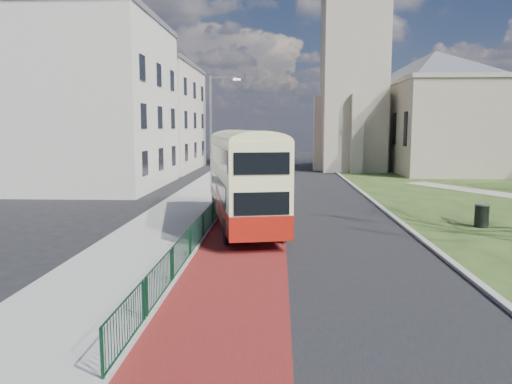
{
  "coord_description": "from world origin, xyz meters",
  "views": [
    {
      "loc": [
        0.21,
        -16.35,
        4.63
      ],
      "look_at": [
        -0.74,
        3.95,
        2.0
      ],
      "focal_mm": 35.0,
      "sensor_mm": 36.0,
      "label": 1
    }
  ],
  "objects": [
    {
      "name": "street_block_near",
      "position": [
        -14.0,
        22.0,
        6.51
      ],
      "size": [
        10.3,
        14.3,
        13.0
      ],
      "color": "beige",
      "rests_on": "ground"
    },
    {
      "name": "ground",
      "position": [
        0.0,
        0.0,
        0.0
      ],
      "size": [
        160.0,
        160.0,
        0.0
      ],
      "primitive_type": "plane",
      "color": "black",
      "rests_on": "ground"
    },
    {
      "name": "pavement_west",
      "position": [
        -5.0,
        20.0,
        0.06
      ],
      "size": [
        4.0,
        120.0,
        0.12
      ],
      "primitive_type": "cube",
      "color": "gray",
      "rests_on": "ground"
    },
    {
      "name": "street_block_far",
      "position": [
        -14.0,
        38.0,
        5.76
      ],
      "size": [
        10.3,
        16.3,
        11.5
      ],
      "color": "beige",
      "rests_on": "ground"
    },
    {
      "name": "pedestrian_railing",
      "position": [
        -2.95,
        4.0,
        0.55
      ],
      "size": [
        0.07,
        24.0,
        1.12
      ],
      "color": "#0B331E",
      "rests_on": "ground"
    },
    {
      "name": "bus",
      "position": [
        -1.42,
        6.52,
        2.47
      ],
      "size": [
        4.37,
        10.61,
        4.33
      ],
      "rotation": [
        0.0,
        0.0,
        0.2
      ],
      "color": "maroon",
      "rests_on": "ground"
    },
    {
      "name": "streetlamp",
      "position": [
        -4.35,
        18.0,
        4.59
      ],
      "size": [
        2.13,
        0.18,
        8.0
      ],
      "color": "gray",
      "rests_on": "pavement_west"
    },
    {
      "name": "bus_lane",
      "position": [
        -1.2,
        20.0,
        0.01
      ],
      "size": [
        3.4,
        120.0,
        0.01
      ],
      "primitive_type": "cube",
      "color": "#591414",
      "rests_on": "ground"
    },
    {
      "name": "road_carriageway",
      "position": [
        1.5,
        20.0,
        0.01
      ],
      "size": [
        9.0,
        120.0,
        0.01
      ],
      "primitive_type": "cube",
      "color": "black",
      "rests_on": "ground"
    },
    {
      "name": "kerb_west",
      "position": [
        -3.0,
        20.0,
        0.07
      ],
      "size": [
        0.25,
        120.0,
        0.13
      ],
      "primitive_type": "cube",
      "color": "#999993",
      "rests_on": "ground"
    },
    {
      "name": "kerb_east",
      "position": [
        6.1,
        22.0,
        0.07
      ],
      "size": [
        0.25,
        80.0,
        0.13
      ],
      "primitive_type": "cube",
      "color": "#999993",
      "rests_on": "ground"
    },
    {
      "name": "gothic_church",
      "position": [
        12.56,
        38.0,
        13.13
      ],
      "size": [
        16.38,
        18.0,
        40.0
      ],
      "color": "gray",
      "rests_on": "ground"
    },
    {
      "name": "litter_bin",
      "position": [
        9.61,
        6.87,
        0.59
      ],
      "size": [
        0.8,
        0.8,
        1.1
      ],
      "rotation": [
        0.0,
        0.0,
        -0.19
      ],
      "color": "black",
      "rests_on": "grass_green"
    }
  ]
}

